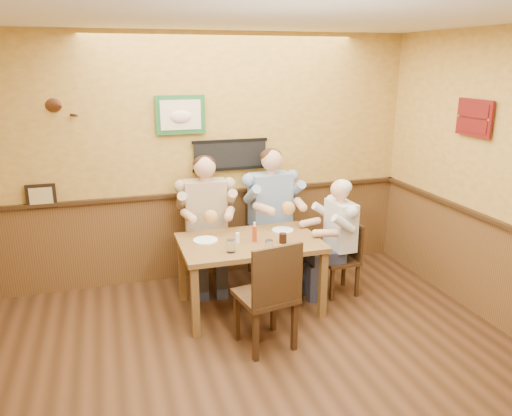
{
  "coord_description": "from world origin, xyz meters",
  "views": [
    {
      "loc": [
        -1.02,
        -3.03,
        2.49
      ],
      "look_at": [
        0.35,
        1.45,
        1.1
      ],
      "focal_mm": 35.0,
      "sensor_mm": 36.0,
      "label": 1
    }
  ],
  "objects": [
    {
      "name": "room",
      "position": [
        0.13,
        0.17,
        1.69
      ],
      "size": [
        5.02,
        5.03,
        2.81
      ],
      "color": "#341E0F",
      "rests_on": "ground"
    },
    {
      "name": "dining_table",
      "position": [
        0.3,
        1.5,
        0.66
      ],
      "size": [
        1.4,
        0.9,
        0.75
      ],
      "color": "brown",
      "rests_on": "ground"
    },
    {
      "name": "chair_back_left",
      "position": [
        0.0,
        2.24,
        0.47
      ],
      "size": [
        0.47,
        0.47,
        0.94
      ],
      "primitive_type": null,
      "rotation": [
        0.0,
        0.0,
        -0.08
      ],
      "color": "#3C2613",
      "rests_on": "ground"
    },
    {
      "name": "chair_back_right",
      "position": [
        0.77,
        2.24,
        0.48
      ],
      "size": [
        0.49,
        0.49,
        0.97
      ],
      "primitive_type": null,
      "rotation": [
        0.0,
        0.0,
        0.1
      ],
      "color": "#3C2613",
      "rests_on": "ground"
    },
    {
      "name": "chair_right_end",
      "position": [
        1.34,
        1.56,
        0.41
      ],
      "size": [
        0.39,
        0.39,
        0.81
      ],
      "primitive_type": null,
      "rotation": [
        0.0,
        0.0,
        -1.54
      ],
      "color": "#3C2613",
      "rests_on": "ground"
    },
    {
      "name": "chair_near_side",
      "position": [
        0.23,
        0.79,
        0.51
      ],
      "size": [
        0.55,
        0.55,
        1.02
      ],
      "primitive_type": null,
      "rotation": [
        0.0,
        0.0,
        3.32
      ],
      "color": "#3C2613",
      "rests_on": "ground"
    },
    {
      "name": "diner_tan_shirt",
      "position": [
        0.0,
        2.24,
        0.67
      ],
      "size": [
        0.67,
        0.67,
        1.35
      ],
      "primitive_type": null,
      "rotation": [
        0.0,
        0.0,
        -0.08
      ],
      "color": "tan",
      "rests_on": "ground"
    },
    {
      "name": "diner_blue_polo",
      "position": [
        0.77,
        2.24,
        0.69
      ],
      "size": [
        0.7,
        0.7,
        1.38
      ],
      "primitive_type": null,
      "rotation": [
        0.0,
        0.0,
        0.1
      ],
      "color": "#7992B5",
      "rests_on": "ground"
    },
    {
      "name": "diner_white_elder",
      "position": [
        1.34,
        1.56,
        0.58
      ],
      "size": [
        0.55,
        0.55,
        1.16
      ],
      "primitive_type": null,
      "rotation": [
        0.0,
        0.0,
        -1.54
      ],
      "color": "silver",
      "rests_on": "ground"
    },
    {
      "name": "water_glass_left",
      "position": [
        0.04,
        1.24,
        0.81
      ],
      "size": [
        0.1,
        0.1,
        0.12
      ],
      "primitive_type": "cylinder",
      "rotation": [
        0.0,
        0.0,
        -0.35
      ],
      "color": "white",
      "rests_on": "dining_table"
    },
    {
      "name": "water_glass_mid",
      "position": [
        0.39,
        1.15,
        0.81
      ],
      "size": [
        0.09,
        0.09,
        0.12
      ],
      "primitive_type": "cylinder",
      "rotation": [
        0.0,
        0.0,
        0.12
      ],
      "color": "white",
      "rests_on": "dining_table"
    },
    {
      "name": "cola_tumbler",
      "position": [
        0.6,
        1.34,
        0.8
      ],
      "size": [
        0.09,
        0.09,
        0.1
      ],
      "primitive_type": "cylinder",
      "rotation": [
        0.0,
        0.0,
        0.19
      ],
      "color": "black",
      "rests_on": "dining_table"
    },
    {
      "name": "hot_sauce_bottle",
      "position": [
        0.34,
        1.45,
        0.84
      ],
      "size": [
        0.05,
        0.05,
        0.18
      ],
      "primitive_type": "cylinder",
      "rotation": [
        0.0,
        0.0,
        -0.19
      ],
      "color": "#B63513",
      "rests_on": "dining_table"
    },
    {
      "name": "salt_shaker",
      "position": [
        0.17,
        1.47,
        0.8
      ],
      "size": [
        0.05,
        0.05,
        0.1
      ],
      "primitive_type": "cylinder",
      "rotation": [
        0.0,
        0.0,
        -0.13
      ],
      "color": "white",
      "rests_on": "dining_table"
    },
    {
      "name": "pepper_shaker",
      "position": [
        0.18,
        1.54,
        0.79
      ],
      "size": [
        0.04,
        0.04,
        0.08
      ],
      "primitive_type": "cylinder",
      "rotation": [
        0.0,
        0.0,
        0.18
      ],
      "color": "black",
      "rests_on": "dining_table"
    },
    {
      "name": "plate_far_left",
      "position": [
        -0.13,
        1.61,
        0.76
      ],
      "size": [
        0.31,
        0.31,
        0.02
      ],
      "primitive_type": "cylinder",
      "rotation": [
        0.0,
        0.0,
        -0.3
      ],
      "color": "white",
      "rests_on": "dining_table"
    },
    {
      "name": "plate_far_right",
      "position": [
        0.72,
        1.68,
        0.76
      ],
      "size": [
        0.29,
        0.29,
        0.02
      ],
      "primitive_type": "cylinder",
      "rotation": [
        0.0,
        0.0,
        -0.28
      ],
      "color": "silver",
      "rests_on": "dining_table"
    }
  ]
}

